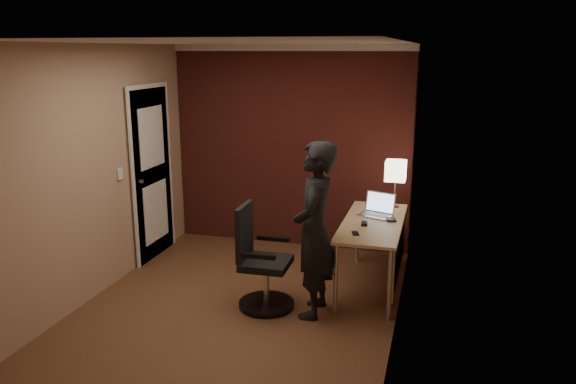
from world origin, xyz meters
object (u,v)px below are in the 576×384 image
object	(u,v)px
desk_lamp	(396,171)
phone	(355,233)
desk	(380,234)
mouse	(364,224)
office_chair	(260,264)
laptop	(378,209)
wallet	(391,220)
person	(314,230)

from	to	relation	value
desk_lamp	phone	world-z (taller)	desk_lamp
desk	desk_lamp	world-z (taller)	desk_lamp
mouse	office_chair	bearing A→B (deg)	-154.55
laptop	wallet	bearing A→B (deg)	-48.46
phone	office_chair	xyz separation A→B (m)	(-0.87, -0.28, -0.29)
phone	desk	bearing A→B (deg)	50.44
mouse	wallet	bearing A→B (deg)	35.26
mouse	phone	xyz separation A→B (m)	(-0.05, -0.30, -0.01)
desk	mouse	distance (m)	0.25
laptop	office_chair	distance (m)	1.45
phone	person	size ratio (longest dim) A/B	0.07
phone	office_chair	size ratio (longest dim) A/B	0.12
desk	desk_lamp	size ratio (longest dim) A/B	2.80
desk	office_chair	size ratio (longest dim) A/B	1.51
mouse	person	xyz separation A→B (m)	(-0.38, -0.58, 0.08)
desk	mouse	bearing A→B (deg)	-132.80
mouse	phone	distance (m)	0.30
phone	office_chair	distance (m)	0.96
laptop	person	world-z (taller)	person
wallet	person	xyz separation A→B (m)	(-0.63, -0.80, 0.09)
mouse	person	world-z (taller)	person
phone	office_chair	world-z (taller)	office_chair
laptop	phone	world-z (taller)	laptop
phone	laptop	bearing A→B (deg)	62.47
wallet	phone	bearing A→B (deg)	-119.35
office_chair	laptop	bearing A→B (deg)	44.50
phone	mouse	bearing A→B (deg)	64.19
office_chair	wallet	bearing A→B (deg)	34.64
desk	laptop	bearing A→B (deg)	102.51
wallet	person	bearing A→B (deg)	-128.08
person	desk	bearing A→B (deg)	143.36
mouse	wallet	distance (m)	0.33
office_chair	desk	bearing A→B (deg)	34.72
desk	laptop	distance (m)	0.32
phone	person	world-z (taller)	person
desk_lamp	person	bearing A→B (deg)	-115.35
desk_lamp	mouse	size ratio (longest dim) A/B	5.35
mouse	wallet	world-z (taller)	mouse
laptop	wallet	distance (m)	0.25
desk	phone	xyz separation A→B (m)	(-0.19, -0.45, 0.13)
desk_lamp	person	world-z (taller)	person
person	wallet	bearing A→B (deg)	140.87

